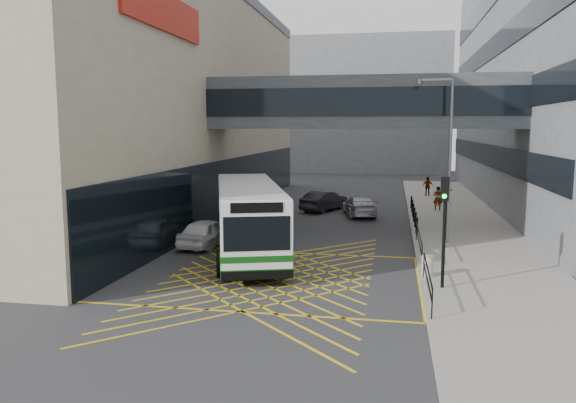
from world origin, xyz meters
The scene contains 18 objects.
ground centered at (0.00, 0.00, 0.00)m, with size 120.00×120.00×0.00m, color #333335.
building_whsmith centered at (-17.98, 16.00, 8.00)m, with size 24.17×42.00×16.00m.
building_far centered at (-2.00, 60.00, 9.00)m, with size 28.00×16.00×18.00m, color slate.
skybridge centered at (3.00, 12.00, 7.50)m, with size 20.00×4.10×3.00m.
pavement centered at (9.00, 15.00, 0.08)m, with size 6.00×54.00×0.16m, color gray.
box_junction centered at (0.00, 0.00, 0.00)m, with size 12.00×9.00×0.01m.
bus centered at (-1.98, 4.05, 1.82)m, with size 6.37×12.40×3.40m.
car_white centered at (-4.50, 5.28, 0.73)m, with size 1.88×4.60×1.46m, color white.
car_dark centered at (-0.06, 18.74, 0.73)m, with size 1.83×4.68×1.47m, color black.
car_silver centered at (2.63, 16.80, 0.73)m, with size 1.98×4.69×1.46m, color #9FA0A7.
traffic_light centered at (6.74, -0.96, 2.87)m, with size 0.32×0.49×4.16m.
street_lamp centered at (7.50, 7.75, 4.93)m, with size 1.89×0.67×8.38m.
litter_bin centered at (6.30, 0.69, 0.58)m, with size 0.48×0.48×0.83m, color #ADA89E.
kerb_railings centered at (6.15, 1.78, 0.88)m, with size 0.05×12.54×1.00m.
bollards centered at (6.25, 15.00, 0.61)m, with size 0.14×10.14×0.90m.
pedestrian_a centered at (8.06, 19.35, 1.02)m, with size 0.69×0.49×1.73m, color gray.
pedestrian_b centered at (9.03, 23.38, 1.13)m, with size 0.94×0.55×1.93m, color gray.
pedestrian_c centered at (7.88, 28.24, 0.98)m, with size 0.96×0.46×1.63m, color gray.
Camera 1 is at (4.86, -21.87, 6.08)m, focal length 35.00 mm.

